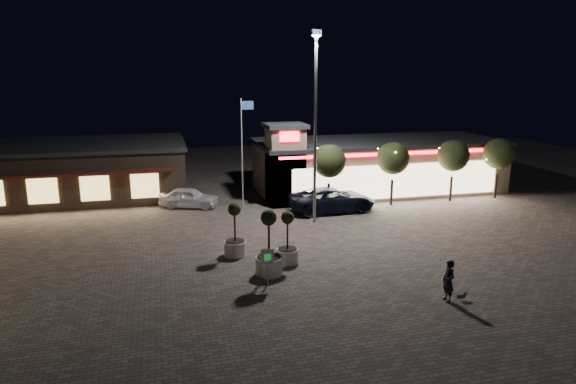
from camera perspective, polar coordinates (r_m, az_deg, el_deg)
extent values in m
plane|color=#73675D|center=(26.70, 3.83, -8.44)|extent=(90.00, 90.00, 0.00)
cube|color=tan|center=(44.07, 9.90, 2.79)|extent=(20.00, 8.00, 4.00)
cube|color=#262628|center=(43.74, 10.01, 5.56)|extent=(20.40, 8.40, 0.30)
cube|color=#FEE7BE|center=(40.56, 12.18, 1.20)|extent=(17.00, 0.12, 2.60)
cube|color=#FF1423|center=(40.15, 12.34, 4.20)|extent=(19.00, 0.10, 0.18)
cube|color=tan|center=(38.60, -0.32, 2.87)|extent=(2.60, 2.60, 5.80)
cube|color=#262628|center=(38.17, -0.32, 7.38)|extent=(3.00, 3.00, 0.30)
cube|color=#FF1423|center=(36.94, 0.18, 6.17)|extent=(1.40, 0.10, 0.70)
cube|color=#382D23|center=(44.72, -21.92, 2.17)|extent=(16.00, 10.00, 4.00)
cube|color=#262628|center=(44.39, -22.16, 4.89)|extent=(16.40, 10.40, 0.30)
cube|color=#591E19|center=(39.32, -23.02, 1.85)|extent=(14.40, 0.80, 0.15)
cube|color=#FFD172|center=(40.26, -25.60, 0.10)|extent=(2.00, 0.12, 1.80)
cube|color=#FFD172|center=(39.69, -20.66, 0.38)|extent=(2.00, 0.12, 1.80)
cube|color=#FFD172|center=(39.42, -15.61, 0.67)|extent=(2.00, 0.12, 1.80)
cylinder|color=gray|center=(33.27, 3.04, 6.58)|extent=(0.20, 0.20, 12.00)
cube|color=gray|center=(33.13, 3.18, 17.29)|extent=(0.60, 0.40, 0.35)
cube|color=white|center=(33.12, 3.18, 16.95)|extent=(0.45, 0.30, 0.08)
cylinder|color=white|center=(37.48, -5.13, 4.21)|extent=(0.10, 0.10, 8.00)
cube|color=#254D8A|center=(37.17, -4.55, 9.58)|extent=(0.90, 0.04, 0.60)
cylinder|color=#332319|center=(37.58, 4.53, -0.48)|extent=(0.20, 0.20, 1.92)
sphere|color=#2D3819|center=(37.05, 4.60, 3.45)|extent=(2.42, 2.42, 2.42)
cylinder|color=#332319|center=(39.43, 11.43, -0.05)|extent=(0.20, 0.20, 1.92)
sphere|color=#2D3819|center=(38.92, 11.61, 3.70)|extent=(2.42, 2.42, 2.42)
cylinder|color=#332319|center=(41.80, 17.64, 0.33)|extent=(0.20, 0.20, 1.92)
sphere|color=#2D3819|center=(41.32, 17.89, 3.87)|extent=(2.42, 2.42, 2.42)
cylinder|color=#332319|center=(44.01, 22.08, 0.61)|extent=(0.20, 0.20, 1.92)
sphere|color=#2D3819|center=(43.56, 22.38, 3.96)|extent=(2.42, 2.42, 2.42)
imported|color=black|center=(37.06, 4.94, -0.84)|extent=(6.34, 3.12, 1.73)
imported|color=white|center=(38.71, -10.92, -0.61)|extent=(4.69, 3.20, 1.48)
imported|color=black|center=(23.75, 17.41, -9.42)|extent=(0.48, 0.71, 1.89)
cube|color=#59514C|center=(24.25, 18.71, -10.89)|extent=(0.37, 0.21, 0.19)
sphere|color=#59514C|center=(24.35, 19.07, -10.62)|extent=(0.17, 0.17, 0.17)
cylinder|color=silver|center=(28.38, -5.88, -6.27)|extent=(1.22, 1.22, 0.81)
cylinder|color=black|center=(28.24, -5.90, -5.45)|extent=(1.05, 1.05, 0.06)
cylinder|color=#332319|center=(27.95, -5.94, -3.62)|extent=(0.10, 0.10, 1.82)
sphere|color=#2D3819|center=(27.72, -5.99, -1.92)|extent=(0.71, 0.71, 0.71)
cylinder|color=silver|center=(25.73, -2.12, -8.18)|extent=(1.35, 1.35, 0.90)
cylinder|color=black|center=(25.56, -2.13, -7.19)|extent=(1.17, 1.17, 0.07)
cylinder|color=#332319|center=(25.22, -2.15, -4.96)|extent=(0.11, 0.11, 2.03)
sphere|color=#2D3819|center=(24.93, -2.17, -2.86)|extent=(0.79, 0.79, 0.79)
cylinder|color=silver|center=(27.17, -0.06, -7.14)|extent=(1.15, 1.15, 0.77)
cylinder|color=black|center=(27.03, -0.06, -6.34)|extent=(1.00, 1.00, 0.06)
cylinder|color=#332319|center=(26.75, -0.06, -4.53)|extent=(0.10, 0.10, 1.73)
sphere|color=#2D3819|center=(26.51, -0.06, -2.85)|extent=(0.67, 0.67, 0.67)
cylinder|color=gray|center=(24.40, -2.29, -9.17)|extent=(0.07, 0.07, 1.10)
cube|color=white|center=(24.08, -2.31, -7.24)|extent=(0.60, 0.06, 0.78)
cube|color=#199628|center=(24.04, -2.29, -7.27)|extent=(0.32, 0.02, 0.32)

